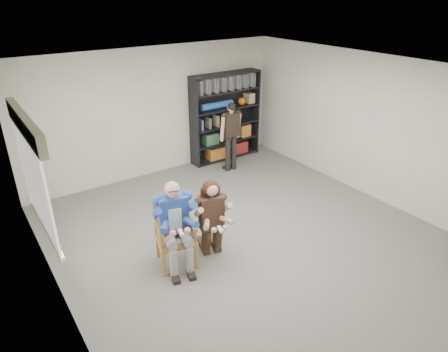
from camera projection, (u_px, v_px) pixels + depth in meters
room_shell at (257, 166)px, 6.13m from camera, size 6.00×7.00×2.80m
floor at (254, 242)px, 6.73m from camera, size 6.00×7.00×0.01m
window_left at (35, 177)px, 5.25m from camera, size 0.16×2.00×1.75m
armchair at (175, 234)px, 5.99m from camera, size 0.76×0.74×1.07m
seated_man at (175, 225)px, 5.92m from camera, size 0.80×0.97×1.40m
kneeling_woman at (212, 220)px, 6.16m from camera, size 0.74×0.97×1.28m
bookshelf at (226, 117)px, 9.58m from camera, size 1.80×0.38×2.10m
standing_man at (231, 137)px, 9.03m from camera, size 0.50×0.28×1.61m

